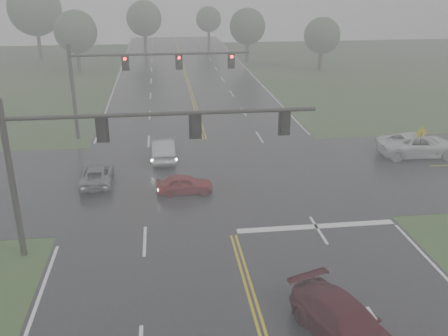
{
  "coord_description": "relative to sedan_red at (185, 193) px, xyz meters",
  "views": [
    {
      "loc": [
        -3.35,
        -8.27,
        12.55
      ],
      "look_at": [
        -0.23,
        16.0,
        2.97
      ],
      "focal_mm": 40.0,
      "sensor_mm": 36.0,
      "label": 1
    }
  ],
  "objects": [
    {
      "name": "main_road",
      "position": [
        2.18,
        0.35,
        0.0
      ],
      "size": [
        18.0,
        160.0,
        0.02
      ],
      "primitive_type": "cube",
      "color": "black",
      "rests_on": "ground"
    },
    {
      "name": "cross_street",
      "position": [
        2.18,
        2.35,
        0.0
      ],
      "size": [
        120.0,
        14.0,
        0.02
      ],
      "primitive_type": "cube",
      "color": "black",
      "rests_on": "ground"
    },
    {
      "name": "stop_bar",
      "position": [
        6.68,
        -5.25,
        0.0
      ],
      "size": [
        8.5,
        0.5,
        0.01
      ],
      "primitive_type": "cube",
      "color": "silver",
      "rests_on": "ground"
    },
    {
      "name": "sedan_red",
      "position": [
        0.0,
        0.0,
        0.0
      ],
      "size": [
        3.44,
        1.41,
        1.17
      ],
      "primitive_type": "imported",
      "rotation": [
        0.0,
        0.0,
        1.58
      ],
      "color": "maroon",
      "rests_on": "ground"
    },
    {
      "name": "sedan_silver",
      "position": [
        -1.18,
        6.15,
        0.0
      ],
      "size": [
        1.61,
        4.54,
        1.49
      ],
      "primitive_type": "imported",
      "rotation": [
        0.0,
        0.0,
        3.15
      ],
      "color": "#A3A6AB",
      "rests_on": "ground"
    },
    {
      "name": "car_grey",
      "position": [
        -5.46,
        2.25,
        0.0
      ],
      "size": [
        2.06,
        4.29,
        1.18
      ],
      "primitive_type": "imported",
      "rotation": [
        0.0,
        0.0,
        3.17
      ],
      "color": "slate",
      "rests_on": "ground"
    },
    {
      "name": "pickup_white",
      "position": [
        17.35,
        4.5,
        0.0
      ],
      "size": [
        6.09,
        3.08,
        1.65
      ],
      "primitive_type": "imported",
      "rotation": [
        0.0,
        0.0,
        1.51
      ],
      "color": "silver",
      "rests_on": "ground"
    },
    {
      "name": "signal_gantry_near",
      "position": [
        -3.68,
        -6.16,
        5.35
      ],
      "size": [
        14.05,
        0.33,
        7.6
      ],
      "color": "black",
      "rests_on": "ground"
    },
    {
      "name": "signal_gantry_far",
      "position": [
        -3.62,
        11.98,
        5.31
      ],
      "size": [
        14.13,
        0.38,
        7.53
      ],
      "color": "black",
      "rests_on": "ground"
    },
    {
      "name": "sign_diamond_east",
      "position": [
        17.08,
        3.9,
        1.67
      ],
      "size": [
        1.01,
        0.25,
        2.47
      ],
      "rotation": [
        0.0,
        0.0,
        0.21
      ],
      "color": "black",
      "rests_on": "ground"
    },
    {
      "name": "tree_nw_a",
      "position": [
        -11.91,
        41.46,
        5.38
      ],
      "size": [
        5.58,
        5.58,
        8.19
      ],
      "color": "#2F261E",
      "rests_on": "ground"
    },
    {
      "name": "tree_ne_a",
      "position": [
        12.05,
        47.64,
        5.17
      ],
      "size": [
        5.35,
        5.35,
        7.86
      ],
      "color": "#2F261E",
      "rests_on": "ground"
    },
    {
      "name": "tree_n_mid",
      "position": [
        -3.37,
        58.23,
        5.58
      ],
      "size": [
        5.78,
        5.78,
        8.49
      ],
      "color": "#2F261E",
      "rests_on": "ground"
    },
    {
      "name": "tree_e_near",
      "position": [
        20.74,
        38.87,
        4.7
      ],
      "size": [
        4.88,
        4.88,
        7.16
      ],
      "color": "#2F261E",
      "rests_on": "ground"
    },
    {
      "name": "tree_nw_b",
      "position": [
        -19.23,
        52.58,
        7.53
      ],
      "size": [
        7.79,
        7.79,
        11.44
      ],
      "color": "#2F261E",
      "rests_on": "ground"
    },
    {
      "name": "tree_n_far",
      "position": [
        8.28,
        68.21,
        4.54
      ],
      "size": [
        4.71,
        4.71,
        6.92
      ],
      "color": "#2F261E",
      "rests_on": "ground"
    }
  ]
}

